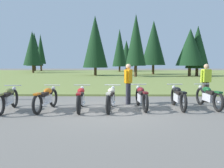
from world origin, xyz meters
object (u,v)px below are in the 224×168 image
at_px(motorcycle_red, 81,98).
at_px(motorcycle_british_green, 208,96).
at_px(motorcycle_black, 178,97).
at_px(motorcycle_orange, 46,98).
at_px(rider_in_hivis_vest, 128,81).
at_px(motorcycle_maroon, 141,97).
at_px(motorcycle_olive, 8,99).
at_px(rider_near_row_end, 206,80).
at_px(motorcycle_cream, 111,98).

relative_size(motorcycle_red, motorcycle_british_green, 1.00).
relative_size(motorcycle_black, motorcycle_british_green, 1.00).
relative_size(motorcycle_orange, rider_in_hivis_vest, 1.26).
bearing_deg(motorcycle_black, motorcycle_red, -173.89).
bearing_deg(motorcycle_orange, motorcycle_maroon, 6.25).
xyz_separation_m(motorcycle_olive, motorcycle_red, (2.55, 0.19, 0.00)).
relative_size(motorcycle_orange, motorcycle_maroon, 1.00).
distance_m(motorcycle_orange, motorcycle_british_green, 6.06).
bearing_deg(motorcycle_olive, rider_near_row_end, 14.51).
xyz_separation_m(motorcycle_olive, rider_near_row_end, (7.75, 2.01, 0.51)).
height_order(motorcycle_orange, motorcycle_cream, same).
distance_m(motorcycle_black, motorcycle_british_green, 1.19).
relative_size(motorcycle_cream, rider_near_row_end, 1.26).
bearing_deg(motorcycle_olive, motorcycle_maroon, 6.20).
distance_m(motorcycle_maroon, motorcycle_british_green, 2.57).
height_order(motorcycle_maroon, rider_in_hivis_vest, rider_in_hivis_vest).
bearing_deg(motorcycle_black, motorcycle_olive, -174.67).
relative_size(motorcycle_red, rider_near_row_end, 1.26).
height_order(motorcycle_orange, motorcycle_black, same).
bearing_deg(motorcycle_black, motorcycle_maroon, -177.67).
bearing_deg(motorcycle_maroon, motorcycle_red, -171.57).
relative_size(motorcycle_maroon, motorcycle_black, 1.00).
height_order(motorcycle_cream, motorcycle_maroon, same).
bearing_deg(motorcycle_cream, rider_near_row_end, 23.38).
distance_m(motorcycle_olive, motorcycle_black, 6.19).
bearing_deg(rider_near_row_end, rider_in_hivis_vest, -171.54).
bearing_deg(motorcycle_cream, rider_in_hivis_vest, 61.12).
bearing_deg(rider_in_hivis_vest, motorcycle_british_green, -14.95).
bearing_deg(motorcycle_maroon, motorcycle_black, 2.33).
height_order(motorcycle_british_green, rider_in_hivis_vest, rider_in_hivis_vest).
bearing_deg(motorcycle_black, motorcycle_british_green, 5.83).
relative_size(motorcycle_olive, motorcycle_black, 1.00).
xyz_separation_m(motorcycle_cream, motorcycle_maroon, (1.14, 0.29, 0.00)).
bearing_deg(rider_near_row_end, motorcycle_maroon, -153.41).
height_order(motorcycle_orange, motorcycle_red, same).
distance_m(motorcycle_olive, rider_near_row_end, 8.02).
height_order(motorcycle_orange, motorcycle_british_green, same).
relative_size(motorcycle_orange, rider_near_row_end, 1.26).
distance_m(motorcycle_olive, motorcycle_red, 2.56).
bearing_deg(motorcycle_red, motorcycle_maroon, 8.43).
xyz_separation_m(motorcycle_red, motorcycle_maroon, (2.23, 0.33, 0.00)).
bearing_deg(motorcycle_red, motorcycle_cream, 2.11).
bearing_deg(motorcycle_maroon, motorcycle_cream, -165.71).
xyz_separation_m(motorcycle_red, rider_in_hivis_vest, (1.79, 1.31, 0.51)).
relative_size(motorcycle_orange, motorcycle_black, 1.00).
relative_size(motorcycle_cream, motorcycle_black, 1.00).
distance_m(motorcycle_black, rider_in_hivis_vest, 2.11).
bearing_deg(rider_in_hivis_vest, motorcycle_maroon, -65.91).
xyz_separation_m(motorcycle_olive, motorcycle_black, (6.17, 0.58, 0.00)).
relative_size(motorcycle_red, motorcycle_maroon, 1.00).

